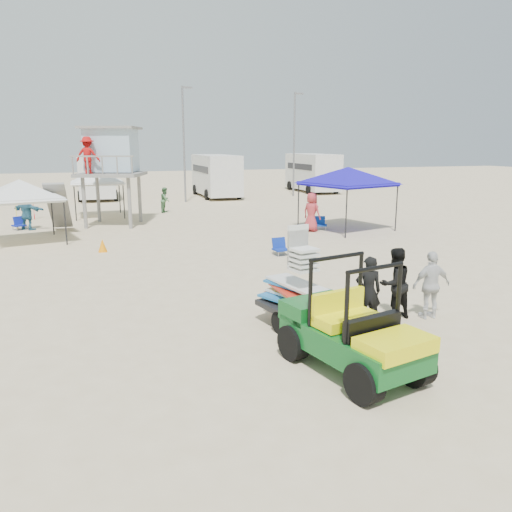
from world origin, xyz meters
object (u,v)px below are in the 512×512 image
object	(u,v)px
utility_cart	(353,323)
lifeguard_tower	(108,154)
canopy_blue	(348,170)
man_left	(368,291)
surf_trailer	(301,293)

from	to	relation	value
utility_cart	lifeguard_tower	distance (m)	19.61
utility_cart	canopy_blue	world-z (taller)	canopy_blue
lifeguard_tower	utility_cart	bearing A→B (deg)	-79.96
utility_cart	canopy_blue	bearing A→B (deg)	62.23
canopy_blue	man_left	bearing A→B (deg)	-116.07
utility_cart	canopy_blue	size ratio (longest dim) A/B	0.68
canopy_blue	surf_trailer	bearing A→B (deg)	-122.26
man_left	canopy_blue	world-z (taller)	canopy_blue
utility_cart	man_left	world-z (taller)	utility_cart
lifeguard_tower	canopy_blue	distance (m)	11.95
surf_trailer	canopy_blue	xyz separation A→B (m)	(7.40, 11.73, 2.03)
surf_trailer	canopy_blue	distance (m)	14.01
utility_cart	surf_trailer	xyz separation A→B (m)	(0.01, 2.34, -0.12)
utility_cart	surf_trailer	world-z (taller)	surf_trailer
man_left	lifeguard_tower	world-z (taller)	lifeguard_tower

